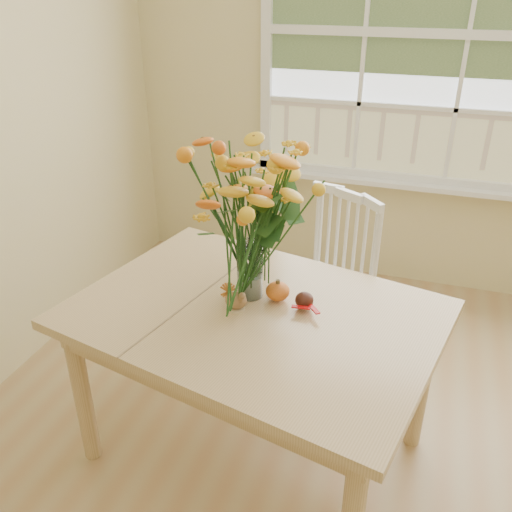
% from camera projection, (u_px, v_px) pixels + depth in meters
% --- Properties ---
extents(wall_back, '(4.00, 0.02, 2.70)m').
position_uv_depth(wall_back, '(462.00, 72.00, 3.02)').
color(wall_back, beige).
rests_on(wall_back, floor).
extents(window, '(2.42, 0.12, 1.74)m').
position_uv_depth(window, '(468.00, 38.00, 2.90)').
color(window, silver).
rests_on(window, wall_back).
extents(dining_table, '(1.51, 1.22, 0.72)m').
position_uv_depth(dining_table, '(254.00, 330.00, 2.08)').
color(dining_table, tan).
rests_on(dining_table, floor).
extents(windsor_chair, '(0.56, 0.55, 0.90)m').
position_uv_depth(windsor_chair, '(332.00, 273.00, 2.72)').
color(windsor_chair, white).
rests_on(windsor_chair, floor).
extents(flower_vase, '(0.48, 0.48, 0.56)m').
position_uv_depth(flower_vase, '(249.00, 216.00, 1.98)').
color(flower_vase, white).
rests_on(flower_vase, dining_table).
extents(pumpkin, '(0.09, 0.09, 0.07)m').
position_uv_depth(pumpkin, '(278.00, 292.00, 2.08)').
color(pumpkin, '#C45917').
rests_on(pumpkin, dining_table).
extents(turkey_figurine, '(0.09, 0.07, 0.10)m').
position_uv_depth(turkey_figurine, '(236.00, 301.00, 2.02)').
color(turkey_figurine, '#CCB78C').
rests_on(turkey_figurine, dining_table).
extents(dark_gourd, '(0.13, 0.11, 0.06)m').
position_uv_depth(dark_gourd, '(304.00, 301.00, 2.04)').
color(dark_gourd, '#38160F').
rests_on(dark_gourd, dining_table).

